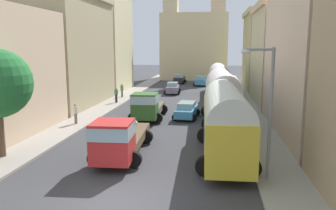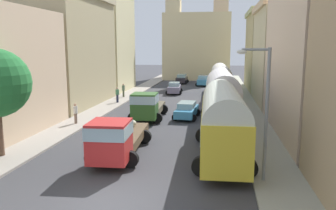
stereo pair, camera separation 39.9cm
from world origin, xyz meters
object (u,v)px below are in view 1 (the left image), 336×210
Objects in this scene: parked_bus_2 at (220,85)px; cargo_truck_1 at (147,105)px; pedestrian_1 at (76,113)px; car_0 at (173,88)px; parked_bus_0 at (225,119)px; cargo_truck_0 at (119,138)px; parked_bus_1 at (222,95)px; pedestrian_2 at (122,90)px; car_1 at (179,79)px; car_3 at (201,80)px; parked_bus_3 at (219,78)px; streetlamp_near at (266,104)px; car_2 at (187,110)px; pedestrian_0 at (116,95)px.

cargo_truck_1 is at bearing -125.72° from parked_bus_2.
cargo_truck_1 is 3.83× the size of pedestrian_1.
parked_bus_0 is at bearing -76.73° from car_0.
cargo_truck_0 is 27.53m from car_0.
cargo_truck_1 is (-6.32, -8.78, -0.85)m from parked_bus_2.
car_0 is at bearing 109.73° from parked_bus_1.
parked_bus_2 is at bearing -15.55° from pedestrian_2.
cargo_truck_1 is 13.32m from pedestrian_2.
car_3 is (3.81, -2.64, 0.02)m from car_1.
parked_bus_3 is at bearing 90.00° from parked_bus_1.
streetlamp_near is at bearing -63.30° from parked_bus_0.
cargo_truck_0 is at bearing -103.44° from car_2.
pedestrian_0 is (-11.42, -9.79, -1.14)m from parked_bus_3.
parked_bus_3 is 23.57m from pedestrian_1.
parked_bus_2 is 12.39m from pedestrian_2.
parked_bus_1 is at bearing -35.70° from pedestrian_0.
pedestrian_1 reaches higher than car_0.
parked_bus_0 is 18.00m from parked_bus_2.
parked_bus_1 is 1.09× the size of cargo_truck_0.
streetlamp_near is at bearing -61.17° from pedestrian_2.
streetlamp_near is (1.71, -30.39, 1.55)m from parked_bus_3.
car_1 reaches higher than car_0.
parked_bus_3 is (0.00, 18.00, -0.21)m from parked_bus_1.
car_0 is (-6.21, -0.69, -1.39)m from parked_bus_3.
car_2 is 15.09m from streetlamp_near.
pedestrian_1 is 1.00× the size of pedestrian_2.
parked_bus_3 is at bearing 93.21° from streetlamp_near.
car_0 is (-6.21, 17.31, -1.60)m from parked_bus_1.
pedestrian_0 reaches higher than car_2.
cargo_truck_0 is at bearing -168.29° from parked_bus_0.
pedestrian_1 is at bearing -106.56° from car_3.
pedestrian_2 is (-9.11, -15.15, 0.20)m from car_3.
pedestrian_2 is at bearing 119.16° from parked_bus_0.
parked_bus_3 is 13.84m from car_1.
streetlamp_near reaches higher than parked_bus_3.
car_3 is at bearing 65.83° from pedestrian_0.
cargo_truck_0 is at bearing -73.19° from pedestrian_0.
parked_bus_3 reaches higher than car_2.
parked_bus_2 reaches higher than car_3.
streetlamp_near is at bearing -78.96° from car_1.
parked_bus_0 reaches higher than parked_bus_2.
parked_bus_0 is at bearing -29.30° from pedestrian_1.
parked_bus_2 is at bearing -53.23° from car_0.
streetlamp_near reaches higher than cargo_truck_0.
parked_bus_0 is 11.21m from cargo_truck_1.
car_1 is 2.21× the size of pedestrian_2.
parked_bus_1 is 18.00m from parked_bus_3.
car_0 is at bearing 126.77° from parked_bus_2.
parked_bus_0 is 27.00m from parked_bus_3.
parked_bus_1 is at bearing -90.00° from parked_bus_3.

